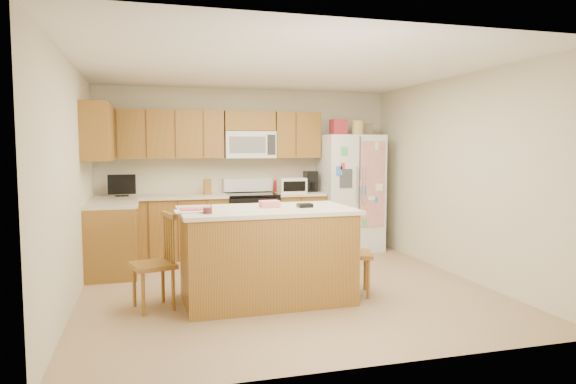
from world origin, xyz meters
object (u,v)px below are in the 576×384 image
object	(u,v)px
refrigerator	(350,191)
windsor_chair_right	(351,253)
stove	(251,223)
windsor_chair_back	(249,247)
island	(266,254)
windsor_chair_left	(155,264)

from	to	relation	value
refrigerator	windsor_chair_right	world-z (taller)	refrigerator
stove	windsor_chair_back	world-z (taller)	stove
island	windsor_chair_right	bearing A→B (deg)	-1.89
stove	island	distance (m)	2.39
stove	windsor_chair_left	xyz separation A→B (m)	(-1.44, -2.35, -0.02)
stove	windsor_chair_right	distance (m)	2.48
island	windsor_chair_left	size ratio (longest dim) A/B	1.93
windsor_chair_left	windsor_chair_right	xyz separation A→B (m)	(2.07, -0.05, 0.00)
windsor_chair_back	island	bearing A→B (deg)	-85.04
stove	refrigerator	world-z (taller)	refrigerator
stove	windsor_chair_right	world-z (taller)	stove
stove	windsor_chair_left	distance (m)	2.76
windsor_chair_left	windsor_chair_back	distance (m)	1.25
refrigerator	island	world-z (taller)	refrigerator
stove	windsor_chair_back	distance (m)	1.74
island	windsor_chair_right	size ratio (longest dim) A/B	1.91
stove	windsor_chair_right	size ratio (longest dim) A/B	1.17
refrigerator	island	distance (m)	3.01
refrigerator	stove	bearing A→B (deg)	177.70
island	windsor_chair_right	world-z (taller)	island
windsor_chair_left	refrigerator	bearing A→B (deg)	37.15
stove	windsor_chair_back	size ratio (longest dim) A/B	1.20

